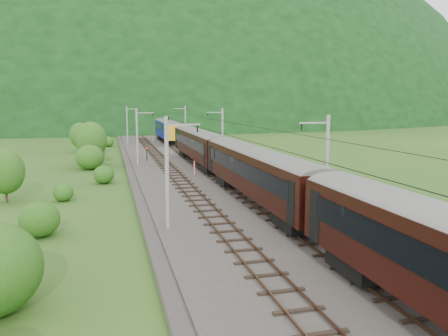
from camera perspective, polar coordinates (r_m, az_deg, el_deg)
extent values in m
plane|color=#235019|center=(33.26, 3.44, -7.57)|extent=(600.00, 600.00, 0.00)
cube|color=#38332D|center=(42.53, -0.79, -3.73)|extent=(14.00, 220.00, 0.30)
cube|color=#523423|center=(41.83, -4.94, -3.49)|extent=(0.08, 220.00, 0.15)
cube|color=#523423|center=(42.09, -3.02, -3.39)|extent=(0.08, 220.00, 0.15)
cube|color=black|center=(41.98, -3.97, -3.62)|extent=(2.40, 220.00, 0.12)
cube|color=#523423|center=(42.89, 1.40, -3.15)|extent=(0.08, 220.00, 0.15)
cube|color=#523423|center=(43.30, 3.22, -3.05)|extent=(0.08, 220.00, 0.15)
cube|color=black|center=(43.12, 2.31, -3.27)|extent=(2.40, 220.00, 0.12)
cylinder|color=gray|center=(30.95, -7.45, -0.69)|extent=(0.28, 0.28, 8.00)
cube|color=gray|center=(30.75, -5.35, 5.66)|extent=(2.40, 0.12, 0.12)
cylinder|color=black|center=(30.95, -3.51, 5.15)|extent=(0.10, 0.10, 0.50)
cylinder|color=gray|center=(62.61, -11.28, 3.97)|extent=(0.28, 0.28, 8.00)
cube|color=gray|center=(62.52, -10.26, 7.11)|extent=(2.40, 0.12, 0.12)
cylinder|color=black|center=(62.61, -9.34, 6.86)|extent=(0.10, 0.10, 0.50)
cylinder|color=gray|center=(94.50, -12.53, 5.48)|extent=(0.28, 0.28, 8.00)
cube|color=gray|center=(94.44, -11.87, 7.57)|extent=(2.40, 0.12, 0.12)
cylinder|color=black|center=(94.50, -11.25, 7.41)|extent=(0.10, 0.10, 0.50)
cylinder|color=gray|center=(126.45, -13.16, 6.24)|extent=(0.28, 0.28, 8.00)
cube|color=gray|center=(126.40, -12.66, 7.79)|extent=(2.40, 0.12, 0.12)
cylinder|color=black|center=(126.45, -12.20, 7.67)|extent=(0.10, 0.10, 0.50)
cylinder|color=gray|center=(158.42, -13.53, 6.68)|extent=(0.28, 0.28, 8.00)
cube|color=gray|center=(158.38, -13.14, 7.93)|extent=(2.40, 0.12, 0.12)
cylinder|color=black|center=(158.42, -12.77, 7.83)|extent=(0.10, 0.10, 0.50)
cylinder|color=gray|center=(34.75, 13.26, 0.18)|extent=(0.28, 0.28, 8.00)
cube|color=gray|center=(33.87, 11.66, 5.80)|extent=(2.40, 0.12, 0.12)
cylinder|color=black|center=(33.46, 10.11, 5.30)|extent=(0.10, 0.10, 0.50)
cylinder|color=gray|center=(64.58, -0.20, 4.27)|extent=(0.28, 0.28, 8.00)
cube|color=gray|center=(64.11, -1.25, 7.28)|extent=(2.40, 0.12, 0.12)
cylinder|color=black|center=(63.89, -2.13, 7.00)|extent=(0.10, 0.10, 0.50)
cylinder|color=gray|center=(95.81, -5.07, 5.70)|extent=(0.28, 0.28, 8.00)
cube|color=gray|center=(95.50, -5.82, 7.72)|extent=(2.40, 0.12, 0.12)
cylinder|color=black|center=(95.35, -6.41, 7.53)|extent=(0.10, 0.10, 0.50)
cylinder|color=gray|center=(127.43, -7.55, 6.41)|extent=(0.28, 0.28, 8.00)
cube|color=gray|center=(127.19, -8.12, 7.92)|extent=(2.40, 0.12, 0.12)
cylinder|color=black|center=(127.08, -8.57, 7.78)|extent=(0.10, 0.10, 0.50)
cylinder|color=gray|center=(159.20, -9.04, 6.83)|extent=(0.28, 0.28, 8.00)
cube|color=gray|center=(159.01, -9.50, 8.04)|extent=(2.40, 0.12, 0.12)
cylinder|color=black|center=(158.92, -9.86, 7.92)|extent=(0.10, 0.10, 0.50)
cylinder|color=black|center=(41.07, -4.07, 5.61)|extent=(0.03, 198.00, 0.03)
cylinder|color=black|center=(42.23, 2.37, 5.71)|extent=(0.03, 198.00, 0.03)
ellipsoid|color=black|center=(290.61, -12.94, 6.68)|extent=(504.00, 360.00, 244.00)
cube|color=black|center=(24.14, 17.75, -11.70)|extent=(2.45, 3.56, 1.00)
cube|color=black|center=(38.30, 4.36, -0.44)|extent=(3.22, 24.46, 3.33)
cylinder|color=slate|center=(38.09, 4.39, 1.79)|extent=(3.22, 24.33, 3.22)
cube|color=black|center=(37.74, 2.03, 0.06)|extent=(0.05, 21.52, 1.28)
cube|color=black|center=(38.80, 6.65, 0.24)|extent=(0.05, 21.52, 1.28)
cube|color=black|center=(30.99, 9.56, -6.85)|extent=(2.45, 3.56, 1.00)
cube|color=black|center=(46.71, 0.88, -1.45)|extent=(2.45, 3.56, 1.00)
cube|color=black|center=(62.56, -3.28, 3.14)|extent=(3.22, 24.46, 3.33)
cylinder|color=slate|center=(62.43, -3.29, 4.51)|extent=(3.22, 24.33, 3.22)
cube|color=black|center=(62.22, -4.76, 3.46)|extent=(0.05, 21.52, 1.28)
cube|color=black|center=(62.87, -1.82, 3.54)|extent=(0.05, 21.52, 1.28)
cube|color=black|center=(54.53, -1.45, 0.03)|extent=(2.45, 3.56, 1.00)
cube|color=black|center=(71.15, -4.65, 2.05)|extent=(2.45, 3.56, 1.00)
cube|color=navy|center=(97.31, -7.48, 5.08)|extent=(3.22, 20.01, 3.33)
cylinder|color=slate|center=(97.23, -7.50, 5.96)|extent=(3.22, 19.91, 3.22)
cube|color=black|center=(97.09, -8.45, 5.29)|extent=(0.05, 17.61, 1.28)
cube|color=black|center=(97.51, -6.53, 5.34)|extent=(0.05, 17.61, 1.28)
cube|color=black|center=(90.55, -6.88, 3.45)|extent=(2.45, 3.56, 1.00)
cube|color=black|center=(104.39, -7.96, 4.12)|extent=(2.45, 3.56, 1.00)
cube|color=gold|center=(107.03, -8.16, 5.27)|extent=(3.29, 0.50, 3.00)
cube|color=gold|center=(87.63, -6.64, 4.55)|extent=(3.29, 0.50, 3.00)
cube|color=black|center=(100.17, -7.73, 6.48)|extent=(0.08, 1.60, 1.00)
cylinder|color=red|center=(96.96, -9.23, 3.67)|extent=(0.14, 0.14, 1.30)
cylinder|color=red|center=(54.58, -3.88, 0.07)|extent=(0.18, 0.18, 1.65)
cylinder|color=black|center=(67.48, -10.05, 1.72)|extent=(0.13, 0.13, 1.88)
sphere|color=red|center=(67.37, -10.07, 2.56)|extent=(0.23, 0.23, 0.23)
ellipsoid|color=#295115|center=(32.91, -22.96, -6.20)|extent=(2.75, 2.75, 2.48)
ellipsoid|color=#295115|center=(43.69, -20.25, -3.02)|extent=(1.86, 1.86, 1.68)
ellipsoid|color=#295115|center=(51.51, -15.45, -0.83)|extent=(2.33, 2.33, 2.10)
ellipsoid|color=#295115|center=(62.53, -17.12, 1.36)|extent=(3.82, 3.82, 3.44)
ellipsoid|color=#295115|center=(73.57, -16.02, 1.80)|extent=(1.93, 1.93, 1.73)
ellipsoid|color=#295115|center=(83.80, -16.39, 2.93)|extent=(3.04, 3.04, 2.73)
ellipsoid|color=#295115|center=(92.72, -14.91, 3.33)|extent=(2.37, 2.37, 2.13)
ellipsoid|color=#295115|center=(105.23, -16.26, 3.90)|extent=(2.41, 2.41, 2.17)
ellipsoid|color=#295115|center=(115.77, -15.85, 4.23)|extent=(1.98, 1.98, 1.78)
ellipsoid|color=#295115|center=(123.63, -15.17, 4.58)|extent=(2.24, 2.24, 2.02)
cylinder|color=black|center=(45.12, -26.59, -2.36)|extent=(0.24, 0.24, 2.74)
ellipsoid|color=#295115|center=(44.87, -26.73, -0.40)|extent=(3.52, 3.52, 4.22)
cylinder|color=black|center=(66.33, -16.89, 1.79)|extent=(0.24, 0.24, 3.48)
ellipsoid|color=#295115|center=(66.13, -16.97, 3.50)|extent=(4.48, 4.48, 5.37)
cylinder|color=black|center=(84.46, -18.23, 2.97)|extent=(0.24, 0.24, 2.96)
ellipsoid|color=#295115|center=(84.32, -18.29, 4.11)|extent=(3.80, 3.80, 4.56)
ellipsoid|color=#295115|center=(54.38, 9.30, -0.13)|extent=(2.35, 2.35, 2.11)
ellipsoid|color=#295115|center=(84.17, 0.80, 2.92)|extent=(1.77, 1.77, 1.59)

